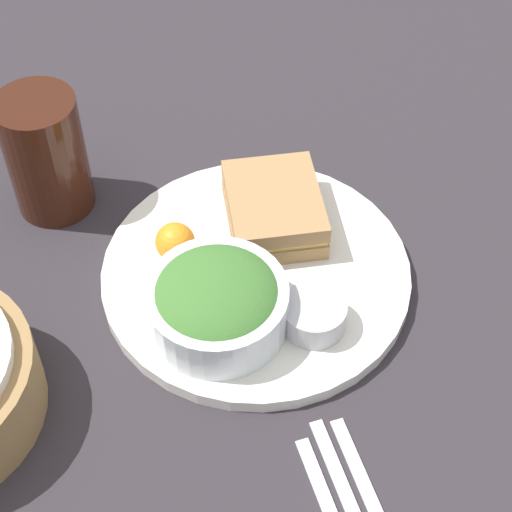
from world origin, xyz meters
TOP-DOWN VIEW (x-y plane):
  - ground_plane at (0.00, 0.00)m, footprint 4.00×4.00m
  - plate at (0.00, 0.00)m, footprint 0.31×0.31m
  - sandwich at (0.06, -0.02)m, footprint 0.12×0.11m
  - salad_bowl at (-0.06, 0.04)m, footprint 0.13×0.13m
  - dressing_cup at (-0.07, -0.05)m, footprint 0.06×0.06m
  - orange_wedge at (0.02, 0.08)m, footprint 0.04×0.04m
  - drink_glass at (0.12, 0.21)m, footprint 0.08×0.08m
  - fork at (-0.25, -0.09)m, footprint 0.17×0.06m

SIDE VIEW (x-z plane):
  - ground_plane at x=0.00m, z-range 0.00..0.00m
  - fork at x=-0.25m, z-range 0.00..0.01m
  - plate at x=0.00m, z-range 0.00..0.02m
  - dressing_cup at x=-0.07m, z-range 0.02..0.04m
  - orange_wedge at x=0.02m, z-range 0.02..0.06m
  - sandwich at x=0.06m, z-range 0.02..0.06m
  - salad_bowl at x=-0.06m, z-range 0.01..0.08m
  - drink_glass at x=0.12m, z-range 0.00..0.14m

